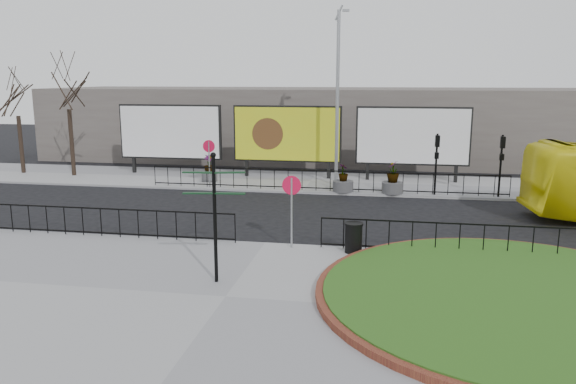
% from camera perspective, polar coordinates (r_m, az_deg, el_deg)
% --- Properties ---
extents(ground, '(90.00, 90.00, 0.00)m').
position_cam_1_polar(ground, '(19.76, -2.32, -5.47)').
color(ground, black).
rests_on(ground, ground).
extents(pavement_near, '(30.00, 10.00, 0.12)m').
position_cam_1_polar(pavement_near, '(15.17, -6.36, -10.71)').
color(pavement_near, gray).
rests_on(pavement_near, ground).
extents(pavement_far, '(44.00, 6.00, 0.12)m').
position_cam_1_polar(pavement_far, '(31.25, 2.30, 1.02)').
color(pavement_far, gray).
rests_on(pavement_far, ground).
extents(brick_edge, '(10.40, 10.40, 0.18)m').
position_cam_1_polar(brick_edge, '(15.89, 22.18, -9.90)').
color(brick_edge, brown).
rests_on(brick_edge, pavement_near).
extents(grass_lawn, '(10.00, 10.00, 0.22)m').
position_cam_1_polar(grass_lawn, '(15.88, 22.19, -9.84)').
color(grass_lawn, '#244913').
rests_on(grass_lawn, pavement_near).
extents(railing_near_left, '(10.00, 0.10, 1.10)m').
position_cam_1_polar(railing_near_left, '(21.36, -18.47, -2.90)').
color(railing_near_left, black).
rests_on(railing_near_left, pavement_near).
extents(railing_near_right, '(9.00, 0.10, 1.10)m').
position_cam_1_polar(railing_near_right, '(19.03, 17.03, -4.56)').
color(railing_near_right, black).
rests_on(railing_near_right, pavement_near).
extents(railing_far, '(18.00, 0.10, 1.10)m').
position_cam_1_polar(railing_far, '(28.39, 3.60, 1.18)').
color(railing_far, black).
rests_on(railing_far, pavement_far).
extents(speed_sign_far, '(0.64, 0.07, 2.47)m').
position_cam_1_polar(speed_sign_far, '(29.54, -8.02, 3.95)').
color(speed_sign_far, gray).
rests_on(speed_sign_far, pavement_far).
extents(speed_sign_near, '(0.64, 0.07, 2.47)m').
position_cam_1_polar(speed_sign_near, '(18.72, 0.37, -0.37)').
color(speed_sign_near, gray).
rests_on(speed_sign_near, pavement_near).
extents(billboard_left, '(6.20, 0.31, 4.10)m').
position_cam_1_polar(billboard_left, '(33.98, -11.87, 5.96)').
color(billboard_left, black).
rests_on(billboard_left, pavement_far).
extents(billboard_mid, '(6.20, 0.31, 4.10)m').
position_cam_1_polar(billboard_mid, '(32.07, -0.10, 5.89)').
color(billboard_mid, black).
rests_on(billboard_mid, pavement_far).
extents(billboard_right, '(6.20, 0.31, 4.10)m').
position_cam_1_polar(billboard_right, '(31.63, 12.55, 5.53)').
color(billboard_right, black).
rests_on(billboard_right, pavement_far).
extents(lamp_post, '(0.74, 0.18, 9.23)m').
position_cam_1_polar(lamp_post, '(29.58, 5.06, 9.68)').
color(lamp_post, gray).
rests_on(lamp_post, pavement_far).
extents(signal_pole_a, '(0.22, 0.26, 3.00)m').
position_cam_1_polar(signal_pole_a, '(28.15, 14.86, 3.67)').
color(signal_pole_a, black).
rests_on(signal_pole_a, pavement_far).
extents(signal_pole_b, '(0.22, 0.26, 3.00)m').
position_cam_1_polar(signal_pole_b, '(28.57, 20.87, 3.41)').
color(signal_pole_b, black).
rests_on(signal_pole_b, pavement_far).
extents(tree_left, '(2.00, 2.00, 7.00)m').
position_cam_1_polar(tree_left, '(35.02, -21.31, 7.26)').
color(tree_left, '#2D2119').
rests_on(tree_left, pavement_far).
extents(tree_mid, '(2.00, 2.00, 6.20)m').
position_cam_1_polar(tree_mid, '(37.21, -25.68, 6.51)').
color(tree_mid, '#2D2119').
rests_on(tree_mid, pavement_far).
extents(building_backdrop, '(40.00, 10.00, 5.00)m').
position_cam_1_polar(building_backdrop, '(40.79, 4.20, 6.95)').
color(building_backdrop, '#5F5853').
rests_on(building_backdrop, ground).
extents(fingerpost_sign, '(1.73, 0.52, 3.69)m').
position_cam_1_polar(fingerpost_sign, '(15.58, -7.47, -1.31)').
color(fingerpost_sign, black).
rests_on(fingerpost_sign, pavement_near).
extents(litter_bin, '(0.60, 0.60, 1.00)m').
position_cam_1_polar(litter_bin, '(18.62, 6.68, -4.62)').
color(litter_bin, black).
rests_on(litter_bin, pavement_near).
extents(planter_a, '(0.86, 0.86, 1.47)m').
position_cam_1_polar(planter_a, '(31.37, -7.99, 2.17)').
color(planter_a, '#4C4C4F').
rests_on(planter_a, pavement_far).
extents(planter_b, '(1.03, 1.03, 1.41)m').
position_cam_1_polar(planter_b, '(28.42, 5.62, 0.97)').
color(planter_b, '#4C4C4F').
rests_on(planter_b, pavement_far).
extents(planter_c, '(1.06, 1.06, 1.63)m').
position_cam_1_polar(planter_c, '(28.32, 10.58, 1.06)').
color(planter_c, '#4C4C4F').
rests_on(planter_c, pavement_far).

